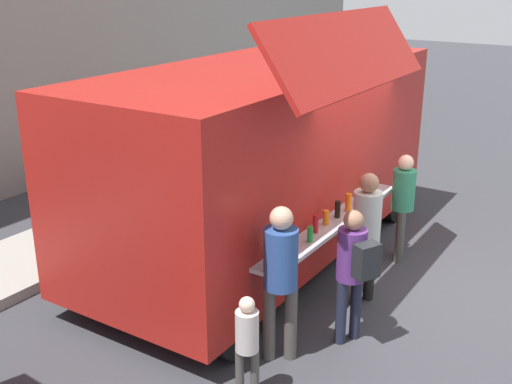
% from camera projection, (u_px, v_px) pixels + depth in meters
% --- Properties ---
extents(ground_plane, '(60.00, 60.00, 0.00)m').
position_uv_depth(ground_plane, '(387.00, 276.00, 8.74)').
color(ground_plane, '#38383D').
extents(food_truck_main, '(6.16, 3.19, 3.57)m').
position_uv_depth(food_truck_main, '(265.00, 155.00, 8.92)').
color(food_truck_main, '#B41E18').
rests_on(food_truck_main, ground).
extents(trash_bin, '(0.60, 0.60, 1.04)m').
position_uv_depth(trash_bin, '(271.00, 143.00, 13.44)').
color(trash_bin, '#2D6038').
rests_on(trash_bin, ground).
extents(customer_front_ordering, '(0.35, 0.35, 1.73)m').
position_uv_depth(customer_front_ordering, '(366.00, 227.00, 7.75)').
color(customer_front_ordering, black).
rests_on(customer_front_ordering, ground).
extents(customer_mid_with_backpack, '(0.43, 0.52, 1.60)m').
position_uv_depth(customer_mid_with_backpack, '(353.00, 264.00, 6.90)').
color(customer_mid_with_backpack, '#1F2235').
rests_on(customer_mid_with_backpack, ground).
extents(customer_rear_waiting, '(0.36, 0.36, 1.78)m').
position_uv_depth(customer_rear_waiting, '(281.00, 271.00, 6.56)').
color(customer_rear_waiting, '#4D4743').
rests_on(customer_rear_waiting, ground).
extents(customer_extra_browsing, '(0.32, 0.32, 1.59)m').
position_uv_depth(customer_extra_browsing, '(403.00, 198.00, 8.97)').
color(customer_extra_browsing, '#494A41').
rests_on(customer_extra_browsing, ground).
extents(child_near_queue, '(0.23, 0.23, 1.13)m').
position_uv_depth(child_near_queue, '(247.00, 339.00, 6.05)').
color(child_near_queue, '#4A4642').
rests_on(child_near_queue, ground).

